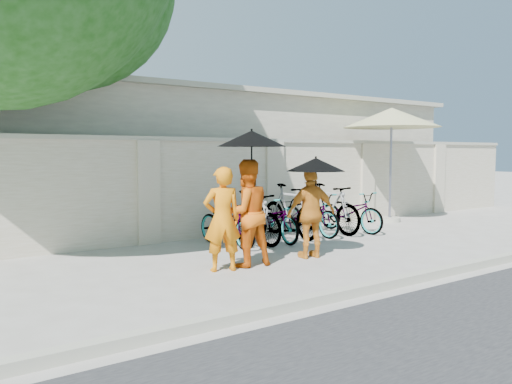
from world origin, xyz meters
TOP-DOWN VIEW (x-y plane):
  - ground at (0.00, 0.00)m, footprint 80.00×80.00m
  - kerb at (0.00, -1.70)m, footprint 40.00×0.16m
  - compound_wall at (1.00, 3.20)m, footprint 20.00×0.30m
  - building_behind at (2.00, 7.00)m, footprint 14.00×6.00m
  - monk_left at (-0.94, 0.35)m, footprint 0.65×0.51m
  - monk_center at (-0.47, 0.43)m, footprint 0.85×0.68m
  - parasol_center at (-0.42, 0.35)m, footprint 1.07×1.07m
  - monk_right at (0.77, 0.32)m, footprint 0.94×0.52m
  - parasol_right at (0.79, 0.24)m, footprint 0.97×0.97m
  - patio_umbrella at (5.31, 2.54)m, footprint 2.53×2.53m
  - bike_0 at (0.15, 2.03)m, footprint 0.75×1.72m
  - bike_1 at (0.67, 1.95)m, footprint 0.63×1.74m
  - bike_2 at (1.20, 1.96)m, footprint 0.67×1.72m
  - bike_3 at (1.73, 2.11)m, footprint 0.54×1.86m
  - bike_4 at (2.26, 2.08)m, footprint 0.68×1.76m
  - bike_5 at (2.78, 2.06)m, footprint 0.59×1.83m
  - bike_6 at (3.31, 1.94)m, footprint 0.83×1.79m

SIDE VIEW (x-z plane):
  - ground at x=0.00m, z-range 0.00..0.00m
  - kerb at x=0.00m, z-range 0.00..0.12m
  - bike_0 at x=0.15m, z-range 0.00..0.88m
  - bike_2 at x=1.20m, z-range 0.00..0.89m
  - bike_6 at x=3.31m, z-range 0.00..0.91m
  - bike_4 at x=2.26m, z-range 0.00..0.91m
  - bike_1 at x=0.67m, z-range 0.00..1.02m
  - bike_5 at x=2.78m, z-range 0.00..1.09m
  - bike_3 at x=1.73m, z-range 0.00..1.11m
  - monk_right at x=0.77m, z-range 0.00..1.51m
  - monk_left at x=-0.94m, z-range 0.00..1.56m
  - monk_center at x=-0.47m, z-range 0.00..1.67m
  - compound_wall at x=1.00m, z-range 0.00..2.00m
  - parasol_right at x=0.79m, z-range 1.16..1.98m
  - building_behind at x=2.00m, z-range 0.00..3.20m
  - parasol_center at x=-0.42m, z-range 1.40..2.56m
  - patio_umbrella at x=5.31m, z-range 1.17..4.06m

